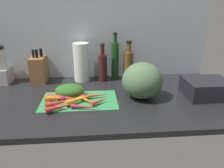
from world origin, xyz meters
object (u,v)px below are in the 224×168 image
(bottle_0, at_px, (103,67))
(dish_rack, at_px, (206,88))
(carrot_2, at_px, (79,99))
(carrot_10, at_px, (78,98))
(carrot_7, at_px, (68,98))
(carrot_11, at_px, (61,98))
(carrot_1, at_px, (59,103))
(carrot_6, at_px, (100,101))
(bottle_1, at_px, (115,60))
(carrot_5, at_px, (73,96))
(carrot_9, at_px, (86,107))
(carrot_0, at_px, (58,98))
(carrot_12, at_px, (88,101))
(paper_towel_roll, at_px, (81,62))
(cutting_board, at_px, (79,100))
(winter_squash, at_px, (142,81))
(carrot_8, at_px, (57,106))
(knife_block, at_px, (39,69))
(bottle_2, at_px, (128,63))
(carrot_4, at_px, (60,107))

(bottle_0, xyz_separation_m, dish_rack, (0.60, -0.32, -0.05))
(carrot_2, xyz_separation_m, carrot_10, (-0.01, 0.03, -0.01))
(carrot_7, distance_m, carrot_11, 0.05)
(carrot_1, distance_m, carrot_10, 0.12)
(carrot_6, xyz_separation_m, carrot_10, (-0.13, 0.05, -0.00))
(bottle_1, bearing_deg, carrot_5, -128.34)
(carrot_10, relative_size, dish_rack, 0.55)
(carrot_11, bearing_deg, carrot_10, -4.47)
(bottle_0, bearing_deg, carrot_9, -103.83)
(carrot_0, bearing_deg, carrot_6, -10.67)
(carrot_12, relative_size, paper_towel_roll, 0.58)
(carrot_9, bearing_deg, bottle_1, 67.72)
(carrot_6, relative_size, bottle_1, 0.34)
(cutting_board, distance_m, carrot_12, 0.07)
(carrot_11, height_order, dish_rack, dish_rack)
(carrot_0, bearing_deg, paper_towel_roll, 72.04)
(winter_squash, bearing_deg, carrot_8, -166.60)
(carrot_8, bearing_deg, dish_rack, 6.48)
(winter_squash, xyz_separation_m, dish_rack, (0.38, -0.02, -0.05))
(carrot_1, bearing_deg, carrot_11, 91.01)
(carrot_7, distance_m, carrot_12, 0.12)
(carrot_2, xyz_separation_m, carrot_12, (0.05, -0.01, -0.01))
(carrot_2, distance_m, winter_squash, 0.37)
(carrot_1, xyz_separation_m, carrot_12, (0.15, 0.03, -0.01))
(carrot_10, bearing_deg, winter_squash, 3.55)
(bottle_1, bearing_deg, knife_block, -177.12)
(carrot_8, height_order, bottle_2, bottle_2)
(carrot_5, xyz_separation_m, winter_squash, (0.40, -0.00, 0.08))
(carrot_1, distance_m, carrot_5, 0.12)
(cutting_board, height_order, bottle_2, bottle_2)
(carrot_10, bearing_deg, bottle_2, 47.36)
(carrot_7, distance_m, bottle_2, 0.56)
(carrot_10, bearing_deg, carrot_1, -145.06)
(carrot_7, height_order, carrot_11, carrot_7)
(knife_block, bearing_deg, carrot_7, -56.84)
(carrot_6, relative_size, knife_block, 0.49)
(carrot_1, bearing_deg, bottle_2, 45.07)
(cutting_board, relative_size, carrot_8, 3.07)
(carrot_9, bearing_deg, carrot_0, 145.58)
(carrot_0, relative_size, carrot_7, 1.09)
(knife_block, bearing_deg, bottle_2, 2.61)
(paper_towel_roll, bearing_deg, carrot_4, -101.26)
(carrot_8, height_order, bottle_0, bottle_0)
(carrot_7, height_order, paper_towel_roll, paper_towel_roll)
(carrot_8, distance_m, carrot_11, 0.10)
(carrot_5, distance_m, paper_towel_roll, 0.35)
(carrot_6, distance_m, carrot_9, 0.10)
(carrot_10, relative_size, paper_towel_roll, 0.52)
(carrot_9, xyz_separation_m, bottle_1, (0.20, 0.49, 0.12))
(carrot_8, bearing_deg, carrot_6, 9.55)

